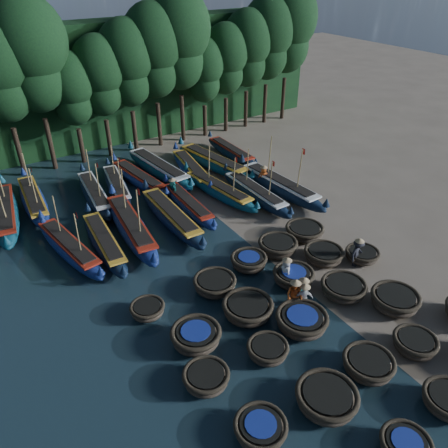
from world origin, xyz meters
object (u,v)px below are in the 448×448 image
long_boat_16 (214,162)px  long_boat_4 (171,216)px  long_boat_6 (219,190)px  long_boat_14 (159,168)px  long_boat_15 (192,169)px  long_boat_17 (231,152)px  long_boat_3 (131,226)px  fisherman_1 (303,291)px  long_boat_13 (139,178)px  fisherman_4 (304,297)px  coracle_22 (249,261)px  fisherman_6 (264,177)px  coracle_16 (248,308)px  long_boat_5 (188,204)px  coracle_2 (406,446)px  coracle_11 (268,350)px  fisherman_3 (357,252)px  coracle_6 (327,398)px  coracle_15 (196,336)px  fisherman_5 (173,189)px  coracle_21 (215,284)px  long_boat_7 (255,193)px  coracle_13 (343,288)px  coracle_17 (293,276)px  coracle_10 (206,378)px  coracle_24 (304,231)px  coracle_23 (278,246)px  coracle_14 (395,300)px  coracle_19 (362,255)px  long_boat_9 (6,213)px  fisherman_2 (294,296)px  coracle_20 (148,310)px  coracle_12 (302,321)px  fisherman_0 (286,270)px  long_boat_2 (105,242)px  long_boat_1 (69,247)px  coracle_18 (324,254)px  coracle_7 (368,364)px  long_boat_10 (33,200)px  coracle_5 (260,428)px

long_boat_16 → long_boat_4: bearing=-148.7°
long_boat_6 → long_boat_14: size_ratio=0.89×
long_boat_15 → long_boat_17: (4.48, 1.33, -0.04)m
long_boat_3 → fisherman_1: 11.20m
long_boat_13 → fisherman_4: size_ratio=4.48×
coracle_22 → fisherman_6: bearing=48.3°
coracle_16 → long_boat_5: (2.40, 10.18, 0.02)m
coracle_2 → coracle_22: coracle_22 is taller
coracle_11 → fisherman_3: bearing=17.2°
coracle_6 → coracle_15: (-2.59, 5.29, 0.03)m
coracle_15 → fisherman_5: (5.17, 12.33, 0.33)m
coracle_21 → long_boat_7: size_ratio=0.33×
coracle_13 → coracle_17: bearing=126.5°
coracle_13 → coracle_10: bearing=-173.8°
coracle_11 → coracle_24: coracle_24 is taller
long_boat_13 → coracle_23: bearing=-83.1°
coracle_14 → coracle_19: (1.64, 3.51, -0.11)m
coracle_19 → long_boat_3: long_boat_3 is taller
coracle_17 → coracle_23: coracle_23 is taller
coracle_15 → long_boat_9: long_boat_9 is taller
long_boat_14 → fisherman_2: size_ratio=4.66×
coracle_2 → long_boat_7: 18.43m
coracle_20 → long_boat_5: bearing=50.2°
long_boat_9 → long_boat_14: 11.09m
coracle_12 → coracle_13: bearing=10.9°
coracle_15 → coracle_10: bearing=-109.0°
fisherman_1 → coracle_12: bearing=32.9°
long_boat_17 → coracle_23: bearing=-111.7°
coracle_6 → coracle_12: bearing=62.0°
coracle_24 → fisherman_0: 4.57m
coracle_24 → long_boat_5: 7.84m
long_boat_2 → long_boat_1: bearing=167.5°
coracle_17 → long_boat_2: size_ratio=0.29×
coracle_19 → long_boat_3: size_ratio=0.21×
coracle_14 → long_boat_2: bearing=129.3°
coracle_18 → long_boat_13: (-4.83, 14.25, 0.10)m
coracle_7 → long_boat_10: bearing=111.2°
coracle_5 → fisherman_3: size_ratio=1.13×
coracle_14 → long_boat_3: (-8.12, 12.79, 0.13)m
coracle_17 → long_boat_1: bearing=135.8°
coracle_15 → fisherman_6: size_ratio=1.19×
long_boat_14 → coracle_14: bearing=-87.0°
coracle_6 → fisherman_5: size_ratio=1.67×
coracle_17 → long_boat_10: long_boat_10 is taller
long_boat_1 → coracle_7: bearing=-71.2°
coracle_13 → coracle_23: coracle_23 is taller
coracle_19 → long_boat_16: size_ratio=0.21×
long_boat_13 → long_boat_17: bearing=-3.6°
fisherman_6 → coracle_19: bearing=124.7°
fisherman_2 → long_boat_4: bearing=168.9°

